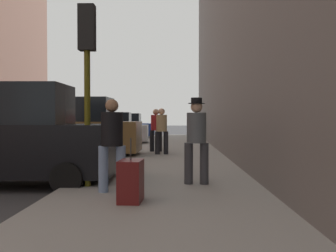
% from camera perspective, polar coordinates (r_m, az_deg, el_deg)
% --- Properties ---
extents(sidewalk, '(4.00, 40.00, 0.15)m').
position_cam_1_polar(sidewalk, '(9.62, -0.35, -7.34)').
color(sidewalk, gray).
rests_on(sidewalk, ground_plane).
extents(parked_black_suv, '(4.63, 2.11, 2.25)m').
position_cam_1_polar(parked_black_suv, '(8.99, -22.53, -1.91)').
color(parked_black_suv, black).
rests_on(parked_black_suv, ground_plane).
extents(parked_bronze_suv, '(4.64, 2.14, 2.25)m').
position_cam_1_polar(parked_bronze_suv, '(14.22, -13.46, -0.69)').
color(parked_bronze_suv, brown).
rests_on(parked_bronze_suv, ground_plane).
extents(parked_silver_sedan, '(4.26, 2.18, 1.79)m').
position_cam_1_polar(parked_silver_sedan, '(20.57, -8.82, -0.57)').
color(parked_silver_sedan, '#B7BABF').
rests_on(parked_silver_sedan, ground_plane).
extents(parked_blue_sedan, '(4.20, 2.06, 1.79)m').
position_cam_1_polar(parked_blue_sedan, '(25.96, -6.69, -0.17)').
color(parked_blue_sedan, navy).
rests_on(parked_blue_sedan, ground_plane).
extents(fire_hydrant, '(0.42, 0.22, 0.70)m').
position_cam_1_polar(fire_hydrant, '(16.29, -5.11, -2.29)').
color(fire_hydrant, red).
rests_on(fire_hydrant, sidewalk).
extents(traffic_light, '(0.32, 0.32, 3.60)m').
position_cam_1_polar(traffic_light, '(7.72, -12.22, 10.49)').
color(traffic_light, '#514C0F').
rests_on(traffic_light, sidewalk).
extents(pedestrian_in_jeans, '(0.52, 0.45, 1.71)m').
position_cam_1_polar(pedestrian_in_jeans, '(6.95, -8.53, -2.15)').
color(pedestrian_in_jeans, '#728CB2').
rests_on(pedestrian_in_jeans, sidewalk).
extents(pedestrian_in_red_jacket, '(0.50, 0.41, 1.71)m').
position_cam_1_polar(pedestrian_in_red_jacket, '(15.07, -1.85, -0.27)').
color(pedestrian_in_red_jacket, black).
rests_on(pedestrian_in_red_jacket, sidewalk).
extents(pedestrian_with_beanie, '(0.51, 0.43, 1.78)m').
position_cam_1_polar(pedestrian_with_beanie, '(7.71, 4.36, -1.56)').
color(pedestrian_with_beanie, '#333338').
rests_on(pedestrian_with_beanie, sidewalk).
extents(pedestrian_in_tan_coat, '(0.52, 0.45, 1.71)m').
position_cam_1_polar(pedestrian_in_tan_coat, '(13.93, -0.98, -0.40)').
color(pedestrian_in_tan_coat, black).
rests_on(pedestrian_in_tan_coat, sidewalk).
extents(rolling_suitcase, '(0.39, 0.58, 1.04)m').
position_cam_1_polar(rolling_suitcase, '(6.18, -5.69, -8.32)').
color(rolling_suitcase, '#591414').
rests_on(rolling_suitcase, sidewalk).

